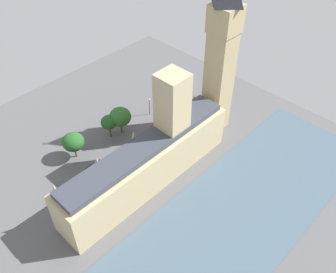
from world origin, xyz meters
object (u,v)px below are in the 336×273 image
at_px(car_yellow_cab_leading, 134,149).
at_px(car_blue_corner, 90,170).
at_px(plane_tree_far_end, 109,122).
at_px(car_black_opposite_hall, 115,162).
at_px(pedestrian_kerbside, 158,145).
at_px(street_lamp_slot_10, 149,104).
at_px(parliament_building, 151,157).
at_px(car_white_under_trees, 61,190).
at_px(clock_tower, 222,50).
at_px(pedestrian_midblock, 132,163).
at_px(double_decker_bus_near_tower, 165,125).
at_px(plane_tree_by_river_gate, 73,142).
at_px(plane_tree_trailing, 120,117).

distance_m(car_yellow_cab_leading, car_blue_corner, 15.30).
bearing_deg(plane_tree_far_end, car_black_opposite_hall, 146.22).
bearing_deg(pedestrian_kerbside, plane_tree_far_end, -32.74).
bearing_deg(car_yellow_cab_leading, street_lamp_slot_10, 121.56).
xyz_separation_m(parliament_building, car_white_under_trees, (14.62, 21.61, -7.80)).
bearing_deg(car_blue_corner, clock_tower, -107.68).
bearing_deg(car_black_opposite_hall, pedestrian_midblock, -135.73).
distance_m(double_decker_bus_near_tower, street_lamp_slot_10, 10.75).
bearing_deg(car_white_under_trees, car_black_opposite_hall, -95.82).
height_order(car_yellow_cab_leading, car_blue_corner, same).
bearing_deg(parliament_building, car_blue_corner, 37.19).
distance_m(parliament_building, plane_tree_by_river_gate, 25.56).
bearing_deg(pedestrian_kerbside, double_decker_bus_near_tower, -121.06).
xyz_separation_m(car_yellow_cab_leading, plane_tree_by_river_gate, (11.31, 14.00, 5.19)).
height_order(pedestrian_midblock, plane_tree_by_river_gate, plane_tree_by_river_gate).
relative_size(car_yellow_cab_leading, car_white_under_trees, 1.01).
xyz_separation_m(car_yellow_cab_leading, pedestrian_kerbside, (-3.95, -6.51, -0.12)).
distance_m(car_white_under_trees, plane_tree_far_end, 26.66).
distance_m(car_black_opposite_hall, plane_tree_trailing, 15.93).
xyz_separation_m(car_blue_corner, street_lamp_slot_10, (7.16, -31.44, 3.79)).
distance_m(car_black_opposite_hall, pedestrian_midblock, 5.25).
bearing_deg(car_white_under_trees, pedestrian_kerbside, -98.82).
bearing_deg(parliament_building, car_yellow_cab_leading, -17.76).
distance_m(double_decker_bus_near_tower, car_yellow_cab_leading, 13.73).
distance_m(pedestrian_kerbside, plane_tree_far_end, 17.23).
bearing_deg(plane_tree_trailing, car_yellow_cab_leading, 161.46).
xyz_separation_m(double_decker_bus_near_tower, plane_tree_trailing, (10.03, 10.34, 3.94)).
xyz_separation_m(clock_tower, plane_tree_far_end, (20.93, 28.15, -22.48)).
xyz_separation_m(parliament_building, clock_tower, (1.92, -31.37, 19.79)).
bearing_deg(car_yellow_cab_leading, plane_tree_by_river_gate, -128.57).
bearing_deg(plane_tree_trailing, parliament_building, 161.89).
relative_size(pedestrian_midblock, plane_tree_far_end, 0.20).
bearing_deg(clock_tower, pedestrian_midblock, 79.17).
height_order(car_yellow_cab_leading, plane_tree_by_river_gate, plane_tree_by_river_gate).
distance_m(car_black_opposite_hall, car_white_under_trees, 17.75).
distance_m(car_blue_corner, pedestrian_kerbside, 22.58).
xyz_separation_m(plane_tree_far_end, plane_tree_trailing, (-1.07, -3.90, 0.59)).
height_order(pedestrian_kerbside, plane_tree_by_river_gate, plane_tree_by_river_gate).
bearing_deg(street_lamp_slot_10, plane_tree_far_end, 86.90).
xyz_separation_m(parliament_building, pedestrian_kerbside, (8.06, -10.35, -7.91)).
bearing_deg(clock_tower, plane_tree_far_end, 53.37).
height_order(car_white_under_trees, street_lamp_slot_10, street_lamp_slot_10).
height_order(double_decker_bus_near_tower, plane_tree_by_river_gate, plane_tree_by_river_gate).
height_order(parliament_building, car_blue_corner, parliament_building).
xyz_separation_m(car_white_under_trees, plane_tree_by_river_gate, (8.70, -11.46, 5.20)).
relative_size(double_decker_bus_near_tower, plane_tree_far_end, 1.28).
bearing_deg(pedestrian_kerbside, pedestrian_midblock, 31.67).
relative_size(clock_tower, plane_tree_trailing, 5.71).
bearing_deg(parliament_building, car_white_under_trees, 55.93).
bearing_deg(car_black_opposite_hall, plane_tree_far_end, -30.98).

